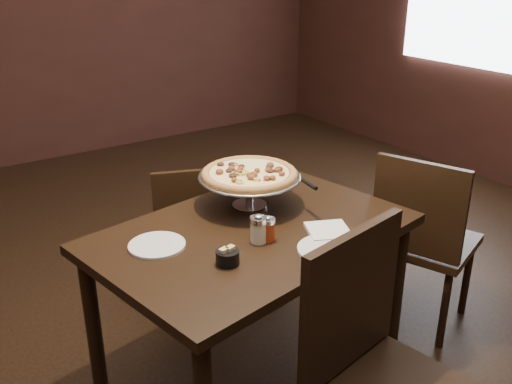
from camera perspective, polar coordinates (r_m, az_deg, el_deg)
room at (r=2.14m, az=0.69°, el=13.07°), size 6.04×7.04×2.84m
dining_table at (r=2.30m, az=-0.33°, el=-5.93°), size 1.34×1.01×0.76m
pizza_stand at (r=2.39m, az=-0.67°, el=1.79°), size 0.44×0.44×0.18m
parmesan_shaker at (r=2.13m, az=0.26°, el=-3.71°), size 0.07×0.07×0.11m
pepper_flake_shaker at (r=2.14m, az=1.16°, el=-3.69°), size 0.06×0.06×0.10m
packet_caddy at (r=2.00m, az=-2.87°, el=-6.48°), size 0.08×0.08×0.06m
napkin_stack at (r=2.23m, az=7.24°, el=-3.90°), size 0.21×0.21×0.02m
plate_left at (r=2.15m, az=-9.88°, el=-5.26°), size 0.21×0.21×0.01m
plate_near at (r=2.10m, az=7.34°, el=-5.73°), size 0.23×0.23×0.01m
serving_spatula at (r=2.30m, az=5.33°, el=0.75°), size 0.12×0.12×0.02m
chair_far at (r=2.91m, az=-6.30°, el=-4.04°), size 0.51×0.51×0.83m
chair_near at (r=1.92m, az=12.34°, el=-17.22°), size 0.54×0.54×0.99m
chair_side at (r=2.87m, az=16.38°, el=-4.30°), size 0.55×0.55×0.92m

